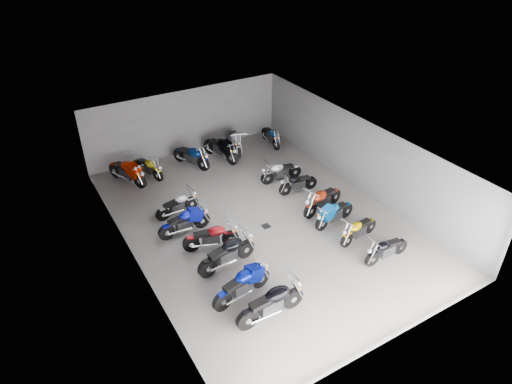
{
  "coord_description": "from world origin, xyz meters",
  "views": [
    {
      "loc": [
        -7.66,
        -12.61,
        10.63
      ],
      "look_at": [
        0.13,
        0.49,
        1.0
      ],
      "focal_mm": 32.0,
      "sensor_mm": 36.0,
      "label": 1
    }
  ],
  "objects_px": {
    "drain_grate": "(266,226)",
    "motorcycle_back_f": "(271,136)",
    "motorcycle_left_e": "(185,222)",
    "motorcycle_right_b": "(358,229)",
    "motorcycle_left_b": "(242,284)",
    "motorcycle_left_d": "(211,237)",
    "motorcycle_right_c": "(334,213)",
    "motorcycle_left_a": "(272,303)",
    "motorcycle_left_c": "(227,253)",
    "motorcycle_right_d": "(322,200)",
    "motorcycle_right_a": "(386,249)",
    "motorcycle_left_f": "(177,205)",
    "motorcycle_back_e": "(235,141)",
    "motorcycle_right_f": "(281,171)",
    "motorcycle_back_d": "(221,149)",
    "motorcycle_back_b": "(148,167)",
    "motorcycle_back_c": "(191,156)",
    "motorcycle_back_a": "(127,172)",
    "motorcycle_right_e": "(298,183)"
  },
  "relations": [
    {
      "from": "motorcycle_left_a",
      "to": "motorcycle_left_c",
      "type": "height_order",
      "value": "motorcycle_left_a"
    },
    {
      "from": "motorcycle_left_b",
      "to": "motorcycle_right_a",
      "type": "bearing_deg",
      "value": 69.39
    },
    {
      "from": "motorcycle_left_b",
      "to": "motorcycle_back_a",
      "type": "xyz_separation_m",
      "value": [
        -0.93,
        8.82,
        0.02
      ]
    },
    {
      "from": "motorcycle_back_f",
      "to": "motorcycle_right_d",
      "type": "bearing_deg",
      "value": 84.14
    },
    {
      "from": "motorcycle_left_a",
      "to": "motorcycle_right_c",
      "type": "bearing_deg",
      "value": 120.18
    },
    {
      "from": "drain_grate",
      "to": "motorcycle_right_d",
      "type": "xyz_separation_m",
      "value": [
        2.53,
        -0.24,
        0.52
      ]
    },
    {
      "from": "motorcycle_right_c",
      "to": "motorcycle_back_f",
      "type": "xyz_separation_m",
      "value": [
        1.62,
        7.15,
        -0.0
      ]
    },
    {
      "from": "drain_grate",
      "to": "motorcycle_left_a",
      "type": "height_order",
      "value": "motorcycle_left_a"
    },
    {
      "from": "drain_grate",
      "to": "motorcycle_right_f",
      "type": "height_order",
      "value": "motorcycle_right_f"
    },
    {
      "from": "motorcycle_right_e",
      "to": "motorcycle_back_a",
      "type": "height_order",
      "value": "motorcycle_back_a"
    },
    {
      "from": "motorcycle_left_f",
      "to": "motorcycle_right_e",
      "type": "bearing_deg",
      "value": 72.06
    },
    {
      "from": "motorcycle_left_c",
      "to": "motorcycle_right_d",
      "type": "xyz_separation_m",
      "value": [
        4.88,
        1.04,
        -0.02
      ]
    },
    {
      "from": "drain_grate",
      "to": "motorcycle_back_f",
      "type": "relative_size",
      "value": 0.16
    },
    {
      "from": "motorcycle_left_c",
      "to": "motorcycle_right_f",
      "type": "height_order",
      "value": "motorcycle_left_c"
    },
    {
      "from": "motorcycle_right_b",
      "to": "motorcycle_left_e",
      "type": "bearing_deg",
      "value": 46.13
    },
    {
      "from": "motorcycle_back_e",
      "to": "motorcycle_back_a",
      "type": "bearing_deg",
      "value": 21.1
    },
    {
      "from": "motorcycle_left_d",
      "to": "motorcycle_back_f",
      "type": "xyz_separation_m",
      "value": [
        6.38,
        6.07,
        -0.01
      ]
    },
    {
      "from": "motorcycle_right_e",
      "to": "motorcycle_back_a",
      "type": "relative_size",
      "value": 0.84
    },
    {
      "from": "motorcycle_back_e",
      "to": "motorcycle_left_c",
      "type": "bearing_deg",
      "value": 77.43
    },
    {
      "from": "motorcycle_back_e",
      "to": "motorcycle_left_a",
      "type": "bearing_deg",
      "value": 84.73
    },
    {
      "from": "motorcycle_left_b",
      "to": "motorcycle_right_e",
      "type": "xyz_separation_m",
      "value": [
        5.15,
        4.29,
        -0.09
      ]
    },
    {
      "from": "motorcycle_left_e",
      "to": "motorcycle_back_c",
      "type": "bearing_deg",
      "value": 152.25
    },
    {
      "from": "motorcycle_left_d",
      "to": "motorcycle_back_d",
      "type": "height_order",
      "value": "motorcycle_back_d"
    },
    {
      "from": "motorcycle_right_d",
      "to": "motorcycle_back_f",
      "type": "height_order",
      "value": "motorcycle_right_d"
    },
    {
      "from": "motorcycle_left_b",
      "to": "motorcycle_left_d",
      "type": "relative_size",
      "value": 1.11
    },
    {
      "from": "drain_grate",
      "to": "motorcycle_right_b",
      "type": "height_order",
      "value": "motorcycle_right_b"
    },
    {
      "from": "drain_grate",
      "to": "motorcycle_left_f",
      "type": "xyz_separation_m",
      "value": [
        -2.62,
        2.51,
        0.44
      ]
    },
    {
      "from": "motorcycle_left_c",
      "to": "motorcycle_right_a",
      "type": "distance_m",
      "value": 5.54
    },
    {
      "from": "motorcycle_back_b",
      "to": "motorcycle_right_e",
      "type": "bearing_deg",
      "value": 118.11
    },
    {
      "from": "motorcycle_back_e",
      "to": "motorcycle_right_f",
      "type": "bearing_deg",
      "value": 112.32
    },
    {
      "from": "motorcycle_right_d",
      "to": "motorcycle_back_b",
      "type": "xyz_separation_m",
      "value": [
        -5.12,
        6.3,
        -0.05
      ]
    },
    {
      "from": "motorcycle_right_c",
      "to": "motorcycle_right_a",
      "type": "bearing_deg",
      "value": 175.46
    },
    {
      "from": "motorcycle_left_b",
      "to": "motorcycle_back_c",
      "type": "relative_size",
      "value": 1.05
    },
    {
      "from": "motorcycle_left_d",
      "to": "motorcycle_right_b",
      "type": "relative_size",
      "value": 1.04
    },
    {
      "from": "motorcycle_right_a",
      "to": "motorcycle_right_f",
      "type": "distance_m",
      "value": 6.42
    },
    {
      "from": "motorcycle_left_b",
      "to": "motorcycle_left_e",
      "type": "xyz_separation_m",
      "value": [
        -0.22,
        4.06,
        -0.03
      ]
    },
    {
      "from": "drain_grate",
      "to": "motorcycle_left_b",
      "type": "xyz_separation_m",
      "value": [
        -2.64,
        -2.84,
        0.53
      ]
    },
    {
      "from": "motorcycle_left_f",
      "to": "motorcycle_back_f",
      "type": "distance_m",
      "value": 7.47
    },
    {
      "from": "motorcycle_left_c",
      "to": "motorcycle_right_e",
      "type": "xyz_separation_m",
      "value": [
        4.86,
        2.73,
        -0.11
      ]
    },
    {
      "from": "motorcycle_back_d",
      "to": "motorcycle_right_c",
      "type": "bearing_deg",
      "value": 86.72
    },
    {
      "from": "motorcycle_right_a",
      "to": "motorcycle_right_e",
      "type": "distance_m",
      "value": 5.26
    },
    {
      "from": "drain_grate",
      "to": "motorcycle_back_a",
      "type": "height_order",
      "value": "motorcycle_back_a"
    },
    {
      "from": "motorcycle_left_a",
      "to": "motorcycle_right_a",
      "type": "relative_size",
      "value": 1.23
    },
    {
      "from": "motorcycle_back_a",
      "to": "motorcycle_back_c",
      "type": "distance_m",
      "value": 3.09
    },
    {
      "from": "motorcycle_left_d",
      "to": "motorcycle_right_c",
      "type": "relative_size",
      "value": 0.99
    },
    {
      "from": "motorcycle_left_e",
      "to": "motorcycle_right_b",
      "type": "relative_size",
      "value": 1.09
    },
    {
      "from": "motorcycle_right_a",
      "to": "motorcycle_back_b",
      "type": "xyz_separation_m",
      "value": [
        -5.16,
        9.87,
        0.03
      ]
    },
    {
      "from": "motorcycle_left_e",
      "to": "motorcycle_back_f",
      "type": "height_order",
      "value": "motorcycle_left_e"
    },
    {
      "from": "drain_grate",
      "to": "motorcycle_right_a",
      "type": "xyz_separation_m",
      "value": [
        2.57,
        -3.81,
        0.45
      ]
    },
    {
      "from": "motorcycle_back_f",
      "to": "motorcycle_left_f",
      "type": "bearing_deg",
      "value": 35.04
    }
  ]
}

